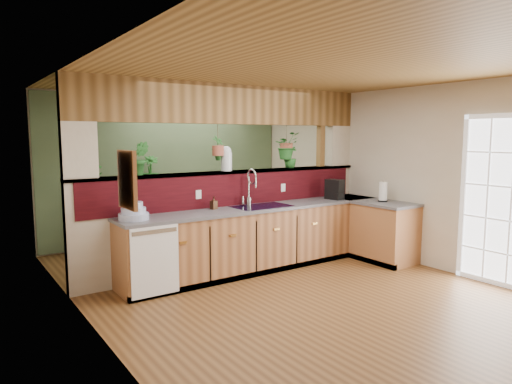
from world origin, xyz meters
TOP-DOWN VIEW (x-y plane):
  - ground at (0.00, 0.00)m, footprint 4.60×7.00m
  - ceiling at (0.00, 0.00)m, footprint 4.60×7.00m
  - wall_back at (0.00, 3.50)m, footprint 4.60×0.02m
  - wall_left at (-2.30, 0.00)m, footprint 0.02×7.00m
  - wall_right at (2.30, 0.00)m, footprint 0.02×7.00m
  - pass_through_partition at (0.03, 1.35)m, footprint 4.60×0.21m
  - pass_through_ledge at (0.00, 1.35)m, footprint 4.60×0.21m
  - header_beam at (0.00, 1.35)m, footprint 4.60×0.15m
  - sage_backwall at (0.00, 3.48)m, footprint 4.55×0.02m
  - countertop at (0.84, 0.87)m, footprint 4.14×1.52m
  - dishwasher at (-1.48, 0.66)m, footprint 0.58×0.03m
  - navy_sink at (0.25, 0.98)m, footprint 0.82×0.50m
  - french_door at (2.27, -1.30)m, footprint 0.06×1.02m
  - framed_print at (-2.27, -0.80)m, footprint 0.04×0.35m
  - faucet at (0.16, 1.12)m, footprint 0.23×0.23m
  - dish_stack at (-1.60, 0.99)m, footprint 0.36×0.36m
  - soap_dispenser at (-0.44, 1.13)m, footprint 0.09×0.09m
  - coffee_maker at (1.61, 0.90)m, footprint 0.17×0.28m
  - paper_towel at (2.03, 0.31)m, footprint 0.15×0.15m
  - glass_jar at (-0.10, 1.35)m, footprint 0.16×0.16m
  - ledge_plant_left at (-1.37, 1.35)m, footprint 0.28×0.25m
  - ledge_plant_right at (1.06, 1.35)m, footprint 0.26×0.26m
  - hanging_plant_a at (-0.23, 1.35)m, footprint 0.22×0.18m
  - hanging_plant_b at (0.98, 1.35)m, footprint 0.39×0.34m
  - shelving_console at (-0.90, 3.25)m, footprint 1.69×0.97m
  - shelf_plant_a at (-1.41, 3.25)m, footprint 0.25×0.19m
  - shelf_plant_b at (-0.48, 3.25)m, footprint 0.37×0.37m
  - floor_plant at (1.29, 2.24)m, footprint 0.63×0.56m

SIDE VIEW (x-z plane):
  - ground at x=0.00m, z-range -0.01..0.01m
  - floor_plant at x=1.29m, z-range 0.00..0.67m
  - countertop at x=0.84m, z-range 0.00..0.90m
  - dishwasher at x=-1.48m, z-range 0.05..0.87m
  - shelving_console at x=-0.90m, z-range -0.05..1.05m
  - navy_sink at x=0.25m, z-range 0.73..0.91m
  - soap_dispenser at x=-0.44m, z-range 0.90..1.07m
  - dish_stack at x=-1.60m, z-range 0.84..1.15m
  - paper_towel at x=2.03m, z-range 0.89..1.20m
  - coffee_maker at x=1.61m, z-range 0.89..1.20m
  - french_door at x=2.27m, z-range -0.03..2.13m
  - faucet at x=0.16m, z-range 0.92..1.45m
  - pass_through_partition at x=0.03m, z-range -0.11..2.49m
  - shelf_plant_a at x=-1.41m, z-range 1.05..1.47m
  - shelf_plant_b at x=-0.48m, z-range 1.05..1.55m
  - wall_back at x=0.00m, z-range 0.00..2.60m
  - wall_left at x=-2.30m, z-range 0.00..2.60m
  - wall_right at x=2.30m, z-range 0.00..2.60m
  - sage_backwall at x=0.00m, z-range 0.02..2.58m
  - pass_through_ledge at x=0.00m, z-range 1.35..1.39m
  - framed_print at x=-2.27m, z-range 1.32..1.78m
  - ledge_plant_right at x=1.06m, z-range 1.39..1.74m
  - glass_jar at x=-0.10m, z-range 1.39..1.74m
  - ledge_plant_left at x=-1.37m, z-range 1.39..1.82m
  - hanging_plant_a at x=-0.23m, z-range 1.60..2.06m
  - hanging_plant_b at x=0.98m, z-range 1.64..2.19m
  - header_beam at x=0.00m, z-range 2.05..2.60m
  - ceiling at x=0.00m, z-range 2.60..2.60m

